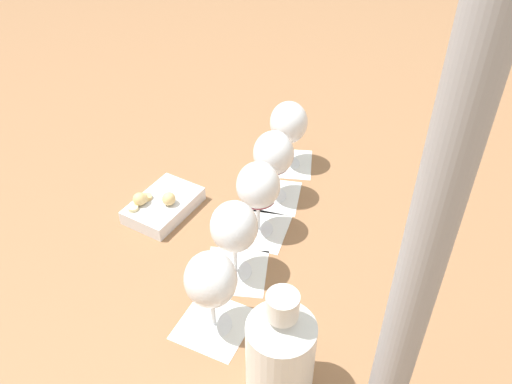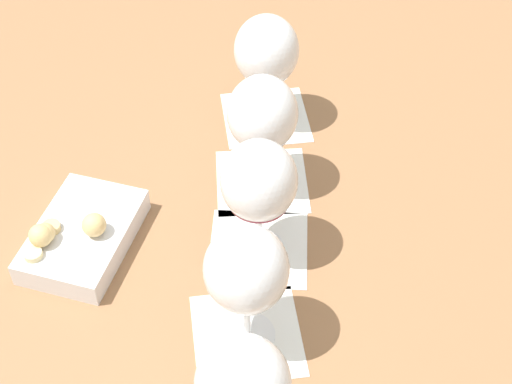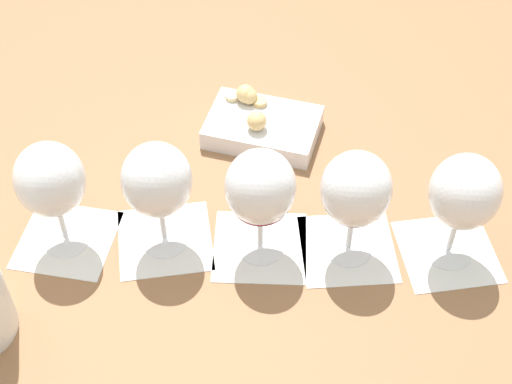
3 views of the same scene
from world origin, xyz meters
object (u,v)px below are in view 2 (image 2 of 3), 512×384
at_px(wine_glass_1, 246,274).
at_px(wine_glass_4, 266,55).
at_px(snack_dish, 81,235).
at_px(wine_glass_2, 256,189).
at_px(wine_glass_3, 262,119).

bearing_deg(wine_glass_1, wine_glass_4, -16.71).
bearing_deg(snack_dish, wine_glass_2, -105.70).
relative_size(wine_glass_2, wine_glass_3, 1.00).
bearing_deg(wine_glass_4, wine_glass_1, 163.29).
xyz_separation_m(wine_glass_2, snack_dish, (0.06, 0.20, -0.09)).
height_order(wine_glass_2, wine_glass_4, same).
bearing_deg(wine_glass_2, wine_glass_4, -16.32).
height_order(wine_glass_1, wine_glass_2, same).
bearing_deg(wine_glass_3, wine_glass_2, 163.13).
bearing_deg(wine_glass_2, wine_glass_1, 162.48).
xyz_separation_m(wine_glass_3, wine_glass_4, (0.12, -0.03, 0.00)).
relative_size(wine_glass_1, wine_glass_3, 1.00).
bearing_deg(wine_glass_2, snack_dish, 74.30).
distance_m(wine_glass_3, wine_glass_4, 0.13).
bearing_deg(wine_glass_1, wine_glass_3, -17.20).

